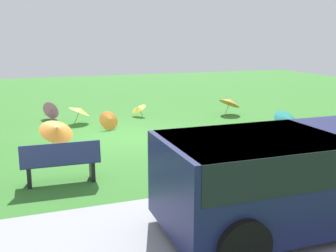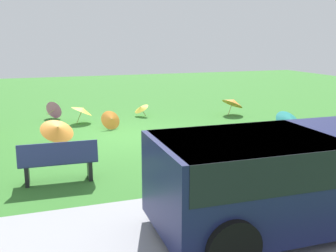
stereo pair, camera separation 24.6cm
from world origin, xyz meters
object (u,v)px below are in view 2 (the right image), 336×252
park_bench (59,161)px  parasol_yellow_2 (82,110)px  parasol_teal_1 (322,131)px  parasol_orange_0 (57,129)px  parasol_orange_2 (111,120)px  parasol_pink_0 (55,109)px  parasol_orange_1 (233,102)px  parasol_teal_0 (290,121)px  parasol_yellow_0 (141,108)px  van_dark (288,172)px

park_bench → parasol_yellow_2: 6.01m
parasol_teal_1 → parasol_orange_0: bearing=-16.8°
parasol_teal_1 → parasol_orange_2: parasol_teal_1 is taller
parasol_orange_0 → parasol_pink_0: 4.07m
park_bench → parasol_pink_0: park_bench is taller
park_bench → parasol_teal_1: (-7.37, -0.83, -0.11)m
parasol_orange_1 → park_bench: bearing=38.1°
parasol_orange_0 → parasol_pink_0: parasol_orange_0 is taller
park_bench → parasol_yellow_2: (-1.23, -5.88, 0.01)m
parasol_pink_0 → parasol_yellow_2: parasol_yellow_2 is taller
parasol_yellow_2 → parasol_pink_0: bearing=-53.3°
parasol_orange_1 → parasol_orange_0: bearing=20.0°
parasol_pink_0 → parasol_teal_0: bearing=143.2°
parasol_pink_0 → parasol_yellow_0: bearing=167.6°
parasol_yellow_0 → parasol_pink_0: size_ratio=0.95×
parasol_yellow_0 → parasol_pink_0: bearing=-12.4°
parasol_pink_0 → parasol_teal_1: size_ratio=1.00×
park_bench → parasol_teal_0: (-7.12, -2.01, -0.04)m
parasol_pink_0 → parasol_orange_2: parasol_pink_0 is taller
parasol_yellow_0 → parasol_orange_0: bearing=45.4°
parasol_orange_0 → parasol_yellow_0: 4.73m
parasol_pink_0 → parasol_orange_1: parasol_orange_1 is taller
park_bench → parasol_yellow_0: bearing=-118.8°
parasol_orange_0 → parasol_teal_0: 7.01m
parasol_orange_0 → parasol_yellow_0: bearing=-134.6°
park_bench → parasol_orange_1: (-6.99, -5.48, 0.05)m
parasol_teal_1 → parasol_orange_1: bearing=-85.3°
parasol_pink_0 → parasol_yellow_2: size_ratio=0.83×
parasol_pink_0 → parasol_teal_1: 9.39m
van_dark → parasol_orange_1: bearing=-112.9°
park_bench → parasol_orange_1: size_ratio=1.53×
parasol_teal_1 → parasol_teal_0: bearing=-78.0°
parasol_teal_0 → parasol_orange_2: bearing=-26.9°
van_dark → parasol_yellow_0: van_dark is taller
parasol_orange_2 → parasol_teal_1: bearing=144.9°
parasol_orange_0 → parasol_orange_2: parasol_orange_0 is taller
parasol_teal_0 → parasol_orange_2: 5.74m
parasol_yellow_2 → parasol_orange_1: (-5.76, 0.40, 0.04)m
parasol_teal_0 → parasol_orange_2: (5.12, -2.60, -0.11)m
park_bench → parasol_orange_1: 8.88m
park_bench → parasol_yellow_2: park_bench is taller
van_dark → parasol_orange_0: size_ratio=3.91×
parasol_orange_0 → parasol_yellow_2: bearing=-110.0°
parasol_yellow_0 → van_dark: bearing=88.9°
parasol_pink_0 → parasol_orange_1: (-6.64, 1.58, 0.18)m
van_dark → parasol_teal_1: 5.75m
parasol_orange_1 → parasol_orange_2: parasol_orange_1 is taller
parasol_pink_0 → park_bench: bearing=87.2°
parasol_orange_1 → parasol_orange_2: bearing=9.9°
parasol_yellow_0 → parasol_pink_0: (3.16, -0.69, 0.01)m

